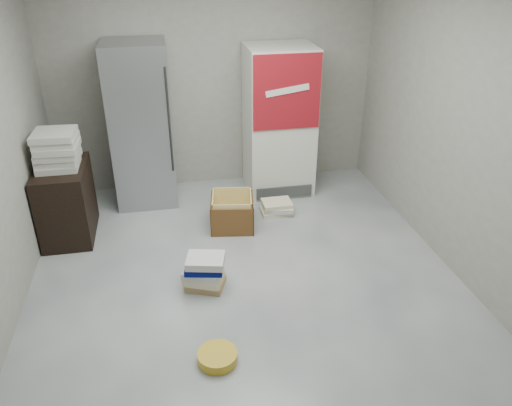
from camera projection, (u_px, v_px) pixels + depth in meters
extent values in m
plane|color=#B7B6B2|center=(250.00, 294.00, 4.55)|extent=(5.00, 5.00, 0.00)
cube|color=#9C968C|center=(213.00, 76.00, 6.07)|extent=(4.00, 0.04, 2.80)
cube|color=#9C968C|center=(481.00, 134.00, 4.24)|extent=(0.04, 5.00, 2.80)
cube|color=#AEB0B7|center=(141.00, 125.00, 5.81)|extent=(0.70, 0.70, 1.90)
cylinder|color=#333333|center=(169.00, 121.00, 5.48)|extent=(0.02, 0.02, 1.19)
cube|color=silver|center=(279.00, 121.00, 6.11)|extent=(0.80, 0.70, 1.80)
cube|color=maroon|center=(287.00, 93.00, 5.59)|extent=(0.78, 0.02, 0.85)
cube|color=white|center=(288.00, 90.00, 5.56)|extent=(0.50, 0.01, 0.14)
cube|color=#3F3F3F|center=(284.00, 192.00, 6.17)|extent=(0.70, 0.02, 0.15)
cube|color=black|center=(66.00, 202.00, 5.29)|extent=(0.50, 0.80, 0.80)
cube|color=beige|center=(59.00, 165.00, 5.09)|extent=(0.40, 0.40, 0.06)
cube|color=beige|center=(58.00, 158.00, 5.07)|extent=(0.42, 0.42, 0.06)
cube|color=beige|center=(57.00, 153.00, 5.03)|extent=(0.41, 0.41, 0.06)
cube|color=beige|center=(57.00, 147.00, 4.99)|extent=(0.42, 0.42, 0.06)
cube|color=beige|center=(56.00, 140.00, 4.97)|extent=(0.42, 0.42, 0.06)
cube|color=beige|center=(54.00, 135.00, 4.93)|extent=(0.42, 0.42, 0.06)
cube|color=#A48455|center=(206.00, 283.00, 4.63)|extent=(0.41, 0.37, 0.07)
cube|color=beige|center=(204.00, 278.00, 4.59)|extent=(0.41, 0.37, 0.07)
cube|color=beige|center=(203.00, 272.00, 4.56)|extent=(0.41, 0.37, 0.07)
cube|color=#060D5B|center=(205.00, 266.00, 4.52)|extent=(0.38, 0.33, 0.06)
cube|color=beige|center=(206.00, 261.00, 4.48)|extent=(0.39, 0.33, 0.07)
cube|color=beige|center=(275.00, 211.00, 5.89)|extent=(0.34, 0.27, 0.05)
cube|color=beige|center=(278.00, 207.00, 5.86)|extent=(0.37, 0.30, 0.05)
cube|color=beige|center=(277.00, 203.00, 5.85)|extent=(0.34, 0.27, 0.05)
cube|color=yellow|center=(233.00, 225.00, 5.63)|extent=(0.51, 0.51, 0.01)
cube|color=brown|center=(232.00, 203.00, 5.76)|extent=(0.47, 0.08, 0.34)
cube|color=brown|center=(232.00, 223.00, 5.36)|extent=(0.47, 0.08, 0.34)
cube|color=brown|center=(212.00, 213.00, 5.55)|extent=(0.08, 0.47, 0.34)
cube|color=brown|center=(253.00, 212.00, 5.57)|extent=(0.08, 0.47, 0.34)
cube|color=yellow|center=(232.00, 202.00, 5.73)|extent=(0.43, 0.08, 0.38)
cube|color=yellow|center=(232.00, 220.00, 5.37)|extent=(0.43, 0.08, 0.38)
cube|color=yellow|center=(214.00, 211.00, 5.54)|extent=(0.08, 0.43, 0.38)
cube|color=yellow|center=(251.00, 211.00, 5.56)|extent=(0.08, 0.43, 0.38)
cylinder|color=gold|center=(217.00, 357.00, 3.80)|extent=(0.31, 0.31, 0.08)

